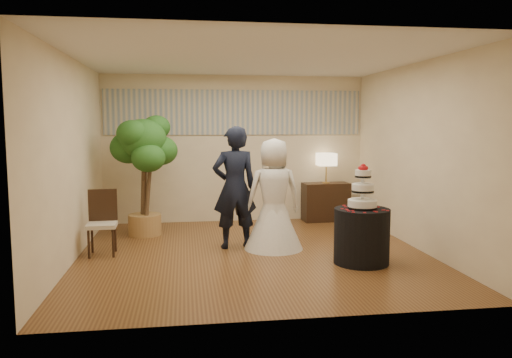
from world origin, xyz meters
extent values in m
cube|color=brown|center=(0.00, 0.00, 0.00)|extent=(5.00, 5.00, 0.00)
cube|color=white|center=(0.00, 0.00, 2.80)|extent=(5.00, 5.00, 0.00)
cube|color=beige|center=(0.00, 2.50, 1.40)|extent=(5.00, 0.06, 2.80)
cube|color=beige|center=(0.00, -2.50, 1.40)|extent=(5.00, 0.06, 2.80)
cube|color=beige|center=(-2.50, 0.00, 1.40)|extent=(0.06, 5.00, 2.80)
cube|color=beige|center=(2.50, 0.00, 1.40)|extent=(0.06, 5.00, 2.80)
cube|color=#ACACA0|center=(0.00, 2.48, 2.10)|extent=(4.90, 0.02, 0.85)
imported|color=black|center=(-0.23, 0.38, 0.93)|extent=(0.72, 0.51, 1.85)
imported|color=white|center=(0.34, 0.23, 0.84)|extent=(0.96, 0.96, 1.68)
cylinder|color=black|center=(1.39, -0.72, 0.38)|extent=(0.83, 0.83, 0.75)
cube|color=black|center=(1.74, 2.24, 0.37)|extent=(0.91, 0.45, 0.74)
camera|label=1|loc=(-0.98, -7.07, 1.90)|focal=35.00mm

